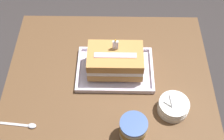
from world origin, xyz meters
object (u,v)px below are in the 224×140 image
object	(u,v)px
ice_cream_tub	(133,129)
serving_spoon_near_tray	(27,125)
foil_tray	(115,70)
bowl_stack	(173,107)
birthday_cake	(115,61)

from	to	relation	value
ice_cream_tub	serving_spoon_near_tray	distance (m)	0.43
foil_tray	bowl_stack	world-z (taller)	bowl_stack
bowl_stack	birthday_cake	bearing A→B (deg)	140.52
foil_tray	serving_spoon_near_tray	world-z (taller)	foil_tray
foil_tray	birthday_cake	size ratio (longest dim) A/B	1.44
bowl_stack	serving_spoon_near_tray	world-z (taller)	bowl_stack
serving_spoon_near_tray	ice_cream_tub	bearing A→B (deg)	-4.18
birthday_cake	serving_spoon_near_tray	xyz separation A→B (m)	(-0.35, -0.28, -0.07)
birthday_cake	ice_cream_tub	bearing A→B (deg)	-77.16
birthday_cake	bowl_stack	distance (m)	0.32
foil_tray	ice_cream_tub	bearing A→B (deg)	-77.16
foil_tray	ice_cream_tub	xyz separation A→B (m)	(0.07, -0.31, 0.04)
bowl_stack	ice_cream_tub	size ratio (longest dim) A/B	1.21
foil_tray	serving_spoon_near_tray	xyz separation A→B (m)	(-0.35, -0.28, -0.00)
bowl_stack	ice_cream_tub	world-z (taller)	ice_cream_tub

